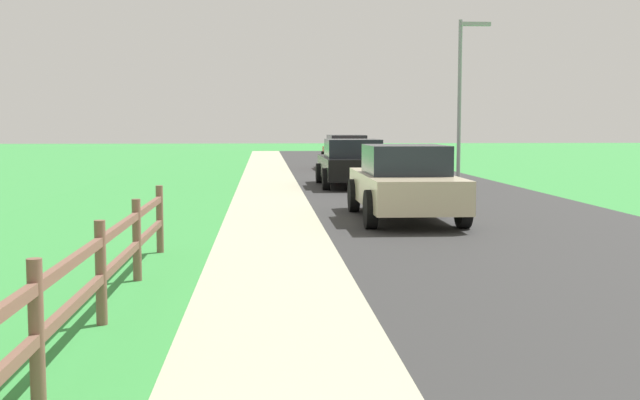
% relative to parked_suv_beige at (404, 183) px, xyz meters
% --- Properties ---
extents(ground_plane, '(120.00, 120.00, 0.00)m').
position_rel_parked_suv_beige_xyz_m(ground_plane, '(-1.80, 9.37, -0.78)').
color(ground_plane, '#378E3F').
extents(road_asphalt, '(7.00, 66.00, 0.01)m').
position_rel_parked_suv_beige_xyz_m(road_asphalt, '(1.70, 11.37, -0.77)').
color(road_asphalt, '#2F2F2F').
rests_on(road_asphalt, ground).
extents(curb_concrete, '(6.00, 66.00, 0.01)m').
position_rel_parked_suv_beige_xyz_m(curb_concrete, '(-4.80, 11.37, -0.77)').
color(curb_concrete, '#AFAB8F').
rests_on(curb_concrete, ground).
extents(grass_verge, '(5.00, 66.00, 0.00)m').
position_rel_parked_suv_beige_xyz_m(grass_verge, '(-6.30, 11.37, -0.77)').
color(grass_verge, '#378E3F').
rests_on(grass_verge, ground).
extents(rail_fence, '(0.11, 11.51, 1.06)m').
position_rel_parked_suv_beige_xyz_m(rail_fence, '(-4.57, -9.87, -0.17)').
color(rail_fence, brown).
rests_on(rail_fence, ground).
extents(parked_suv_beige, '(2.05, 4.91, 1.57)m').
position_rel_parked_suv_beige_xyz_m(parked_suv_beige, '(0.00, 0.00, 0.00)').
color(parked_suv_beige, '#C6B793').
rests_on(parked_suv_beige, ground).
extents(parked_car_black, '(2.13, 4.73, 1.53)m').
position_rel_parked_suv_beige_xyz_m(parked_car_black, '(-0.10, 9.17, -0.03)').
color(parked_car_black, black).
rests_on(parked_car_black, ground).
extents(parked_car_red, '(2.04, 4.72, 1.53)m').
position_rel_parked_suv_beige_xyz_m(parked_car_red, '(0.76, 19.33, 0.01)').
color(parked_car_red, maroon).
rests_on(parked_car_red, ground).
extents(street_lamp, '(1.17, 0.20, 5.79)m').
position_rel_parked_suv_beige_xyz_m(street_lamp, '(4.33, 12.51, 2.70)').
color(street_lamp, gray).
rests_on(street_lamp, ground).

